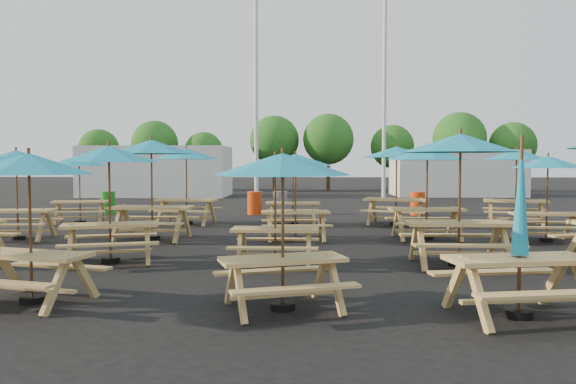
{
  "coord_description": "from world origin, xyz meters",
  "views": [
    {
      "loc": [
        0.53,
        -13.5,
        1.89
      ],
      "look_at": [
        0.0,
        1.5,
        1.1
      ],
      "focal_mm": 35.0,
      "sensor_mm": 36.0,
      "label": 1
    }
  ],
  "objects_px": {
    "picnic_unit_8": "(283,174)",
    "waste_bin_3": "(417,203)",
    "picnic_unit_9": "(275,170)",
    "picnic_unit_4": "(29,173)",
    "picnic_unit_12": "(520,243)",
    "picnic_unit_7": "(186,159)",
    "picnic_unit_3": "(79,165)",
    "picnic_unit_13": "(460,151)",
    "picnic_unit_10": "(296,165)",
    "picnic_unit_5": "(109,161)",
    "picnic_unit_6": "(151,153)",
    "picnic_unit_11": "(293,166)",
    "picnic_unit_18": "(548,167)",
    "picnic_unit_15": "(397,157)",
    "picnic_unit_2": "(16,162)",
    "picnic_unit_19": "(517,159)",
    "waste_bin_1": "(255,203)",
    "waste_bin_0": "(108,203)",
    "waste_bin_2": "(280,203)",
    "picnic_unit_14": "(427,159)"
  },
  "relations": [
    {
      "from": "picnic_unit_11",
      "to": "picnic_unit_12",
      "type": "relative_size",
      "value": 0.94
    },
    {
      "from": "picnic_unit_8",
      "to": "picnic_unit_11",
      "type": "bearing_deg",
      "value": 71.91
    },
    {
      "from": "waste_bin_3",
      "to": "picnic_unit_7",
      "type": "bearing_deg",
      "value": -156.73
    },
    {
      "from": "picnic_unit_4",
      "to": "picnic_unit_6",
      "type": "distance_m",
      "value": 6.18
    },
    {
      "from": "picnic_unit_5",
      "to": "waste_bin_1",
      "type": "distance_m",
      "value": 10.16
    },
    {
      "from": "picnic_unit_13",
      "to": "picnic_unit_10",
      "type": "bearing_deg",
      "value": 132.34
    },
    {
      "from": "picnic_unit_7",
      "to": "waste_bin_3",
      "type": "relative_size",
      "value": 2.78
    },
    {
      "from": "picnic_unit_2",
      "to": "picnic_unit_12",
      "type": "height_order",
      "value": "picnic_unit_12"
    },
    {
      "from": "picnic_unit_12",
      "to": "picnic_unit_9",
      "type": "bearing_deg",
      "value": 122.81
    },
    {
      "from": "picnic_unit_5",
      "to": "picnic_unit_18",
      "type": "distance_m",
      "value": 9.95
    },
    {
      "from": "picnic_unit_2",
      "to": "waste_bin_2",
      "type": "xyz_separation_m",
      "value": [
        6.09,
        7.08,
        -1.48
      ]
    },
    {
      "from": "picnic_unit_4",
      "to": "picnic_unit_12",
      "type": "distance_m",
      "value": 6.35
    },
    {
      "from": "picnic_unit_11",
      "to": "picnic_unit_8",
      "type": "bearing_deg",
      "value": -89.91
    },
    {
      "from": "waste_bin_3",
      "to": "picnic_unit_3",
      "type": "bearing_deg",
      "value": -163.89
    },
    {
      "from": "picnic_unit_18",
      "to": "waste_bin_0",
      "type": "xyz_separation_m",
      "value": [
        -13.03,
        6.71,
        -1.36
      ]
    },
    {
      "from": "picnic_unit_9",
      "to": "picnic_unit_18",
      "type": "xyz_separation_m",
      "value": [
        6.3,
        3.3,
        0.02
      ]
    },
    {
      "from": "picnic_unit_7",
      "to": "picnic_unit_5",
      "type": "bearing_deg",
      "value": -83.27
    },
    {
      "from": "picnic_unit_3",
      "to": "picnic_unit_15",
      "type": "height_order",
      "value": "picnic_unit_15"
    },
    {
      "from": "picnic_unit_3",
      "to": "picnic_unit_19",
      "type": "xyz_separation_m",
      "value": [
        13.27,
        -0.18,
        0.19
      ]
    },
    {
      "from": "picnic_unit_8",
      "to": "waste_bin_2",
      "type": "relative_size",
      "value": 2.67
    },
    {
      "from": "picnic_unit_6",
      "to": "waste_bin_2",
      "type": "xyz_separation_m",
      "value": [
        2.78,
        7.01,
        -1.7
      ]
    },
    {
      "from": "picnic_unit_5",
      "to": "picnic_unit_9",
      "type": "bearing_deg",
      "value": -19.02
    },
    {
      "from": "picnic_unit_9",
      "to": "picnic_unit_8",
      "type": "bearing_deg",
      "value": -83.23
    },
    {
      "from": "picnic_unit_5",
      "to": "picnic_unit_8",
      "type": "distance_m",
      "value": 4.71
    },
    {
      "from": "picnic_unit_7",
      "to": "picnic_unit_14",
      "type": "height_order",
      "value": "picnic_unit_7"
    },
    {
      "from": "picnic_unit_7",
      "to": "picnic_unit_9",
      "type": "relative_size",
      "value": 1.14
    },
    {
      "from": "picnic_unit_6",
      "to": "picnic_unit_10",
      "type": "bearing_deg",
      "value": 5.37
    },
    {
      "from": "picnic_unit_5",
      "to": "picnic_unit_15",
      "type": "xyz_separation_m",
      "value": [
        6.39,
        6.63,
        0.15
      ]
    },
    {
      "from": "picnic_unit_6",
      "to": "picnic_unit_11",
      "type": "bearing_deg",
      "value": 48.6
    },
    {
      "from": "picnic_unit_2",
      "to": "picnic_unit_15",
      "type": "xyz_separation_m",
      "value": [
        9.77,
        3.58,
        0.16
      ]
    },
    {
      "from": "waste_bin_0",
      "to": "waste_bin_3",
      "type": "height_order",
      "value": "same"
    },
    {
      "from": "picnic_unit_18",
      "to": "picnic_unit_10",
      "type": "bearing_deg",
      "value": -177.83
    },
    {
      "from": "waste_bin_3",
      "to": "picnic_unit_18",
      "type": "bearing_deg",
      "value": -75.38
    },
    {
      "from": "picnic_unit_9",
      "to": "waste_bin_3",
      "type": "relative_size",
      "value": 2.44
    },
    {
      "from": "picnic_unit_15",
      "to": "waste_bin_2",
      "type": "height_order",
      "value": "picnic_unit_15"
    },
    {
      "from": "waste_bin_1",
      "to": "picnic_unit_13",
      "type": "bearing_deg",
      "value": -64.79
    },
    {
      "from": "picnic_unit_15",
      "to": "picnic_unit_19",
      "type": "xyz_separation_m",
      "value": [
        3.53,
        -0.07,
        -0.07
      ]
    },
    {
      "from": "picnic_unit_9",
      "to": "picnic_unit_10",
      "type": "xyz_separation_m",
      "value": [
        0.3,
        3.37,
        0.06
      ]
    },
    {
      "from": "picnic_unit_8",
      "to": "waste_bin_0",
      "type": "relative_size",
      "value": 2.67
    },
    {
      "from": "picnic_unit_2",
      "to": "picnic_unit_8",
      "type": "distance_m",
      "value": 9.27
    },
    {
      "from": "waste_bin_0",
      "to": "picnic_unit_4",
      "type": "bearing_deg",
      "value": -74.36
    },
    {
      "from": "picnic_unit_19",
      "to": "waste_bin_1",
      "type": "xyz_separation_m",
      "value": [
        -8.14,
        3.33,
        -1.57
      ]
    },
    {
      "from": "picnic_unit_8",
      "to": "picnic_unit_11",
      "type": "relative_size",
      "value": 1.08
    },
    {
      "from": "picnic_unit_11",
      "to": "picnic_unit_18",
      "type": "height_order",
      "value": "picnic_unit_11"
    },
    {
      "from": "picnic_unit_7",
      "to": "picnic_unit_10",
      "type": "relative_size",
      "value": 1.1
    },
    {
      "from": "picnic_unit_2",
      "to": "picnic_unit_9",
      "type": "relative_size",
      "value": 1.08
    },
    {
      "from": "waste_bin_1",
      "to": "picnic_unit_3",
      "type": "bearing_deg",
      "value": -148.44
    },
    {
      "from": "picnic_unit_3",
      "to": "picnic_unit_12",
      "type": "distance_m",
      "value": 14.1
    },
    {
      "from": "picnic_unit_15",
      "to": "picnic_unit_19",
      "type": "distance_m",
      "value": 3.53
    },
    {
      "from": "picnic_unit_8",
      "to": "waste_bin_3",
      "type": "xyz_separation_m",
      "value": [
        4.27,
        13.18,
        -1.33
      ]
    }
  ]
}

